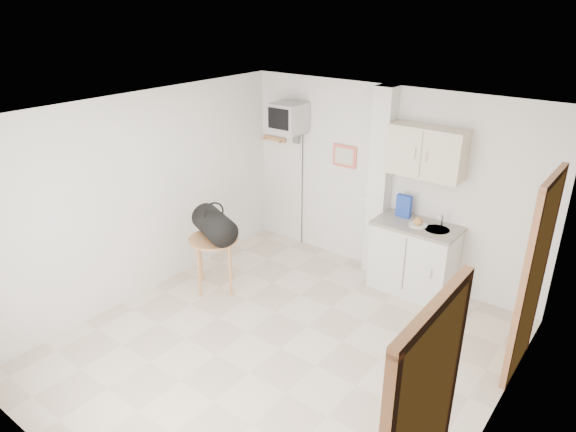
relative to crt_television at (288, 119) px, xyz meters
The scene contains 6 objects.
ground 3.15m from the crt_television, 54.36° to the right, with size 4.50×4.50×0.00m, color beige.
room_envelope 2.60m from the crt_television, 48.84° to the right, with size 4.24×4.54×2.55m.
kitchenette 2.32m from the crt_television, ahead, with size 1.03×0.58×2.10m.
crt_television is the anchor object (origin of this frame).
round_table 2.03m from the crt_television, 89.36° to the right, with size 0.62×0.62×0.71m.
duffel_bag 1.85m from the crt_television, 88.85° to the right, with size 0.73×0.57×0.48m.
Camera 1 is at (2.81, -3.52, 3.47)m, focal length 32.00 mm.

